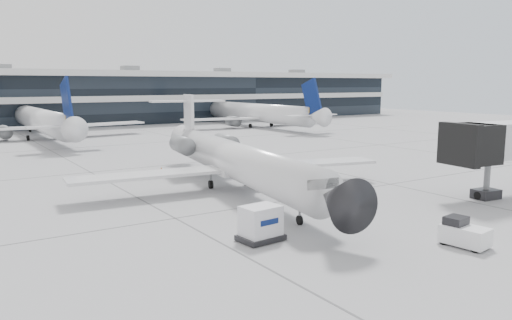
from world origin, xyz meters
TOP-DOWN VIEW (x-y plane):
  - ground at (0.00, 0.00)m, footprint 220.00×220.00m
  - terminal at (0.00, 82.00)m, footprint 170.00×22.00m
  - bg_jet_center at (-8.00, 55.00)m, footprint 32.00×40.00m
  - bg_jet_right at (32.00, 55.00)m, footprint 32.00×40.00m
  - regional_jet at (-2.39, 5.40)m, footprint 25.80×32.17m
  - baggage_tug at (0.60, -13.45)m, footprint 1.72×2.55m
  - cargo_uld at (-7.96, -6.83)m, footprint 2.49×1.93m
  - traffic_cone at (-4.41, 15.76)m, footprint 0.52×0.52m

SIDE VIEW (x-z plane):
  - ground at x=0.00m, z-range 0.00..0.00m
  - bg_jet_center at x=-8.00m, z-range -4.80..4.80m
  - bg_jet_right at x=32.00m, z-range -4.80..4.80m
  - traffic_cone at x=-4.41m, z-range -0.02..0.61m
  - baggage_tug at x=0.60m, z-range -0.08..1.43m
  - cargo_uld at x=-7.96m, z-range 0.01..1.92m
  - regional_jet at x=-2.39m, z-range -1.18..6.27m
  - terminal at x=0.00m, z-range 0.00..10.00m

